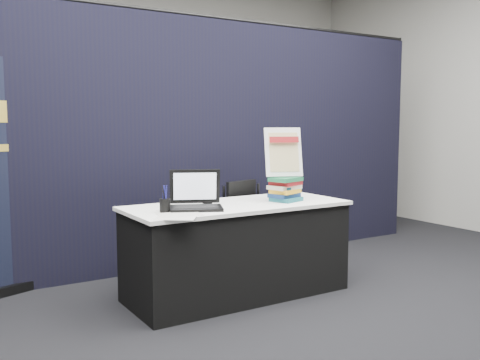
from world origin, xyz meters
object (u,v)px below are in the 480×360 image
stacking_chair (250,225)px  book_stack_tall (285,189)px  book_stack_short (285,194)px  display_table (237,249)px  info_sign (283,153)px  laptop (193,200)px

stacking_chair → book_stack_tall: bearing=-99.5°
book_stack_short → book_stack_tall: bearing=-132.7°
display_table → info_sign: bearing=-7.2°
book_stack_short → stacking_chair: (-0.06, 0.44, -0.33)m
book_stack_short → info_sign: info_sign is taller
display_table → book_stack_short: size_ratio=7.13×
book_stack_short → stacking_chair: book_stack_short is taller
stacking_chair → laptop: bearing=-168.6°
book_stack_tall → book_stack_short: (0.01, 0.01, -0.04)m
display_table → book_stack_short: bearing=-9.4°
laptop → stacking_chair: bearing=51.5°
info_sign → display_table: bearing=-164.9°
book_stack_tall → book_stack_short: book_stack_tall is taller
info_sign → stacking_chair: bearing=119.3°
display_table → stacking_chair: bearing=45.2°
display_table → book_stack_short: (0.43, -0.07, 0.43)m
laptop → book_stack_tall: size_ratio=1.59×
info_sign → stacking_chair: size_ratio=0.48×
stacking_chair → info_sign: bearing=-99.0°
laptop → stacking_chair: 0.94m
book_stack_tall → info_sign: size_ratio=0.69×
book_stack_short → stacking_chair: 0.55m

